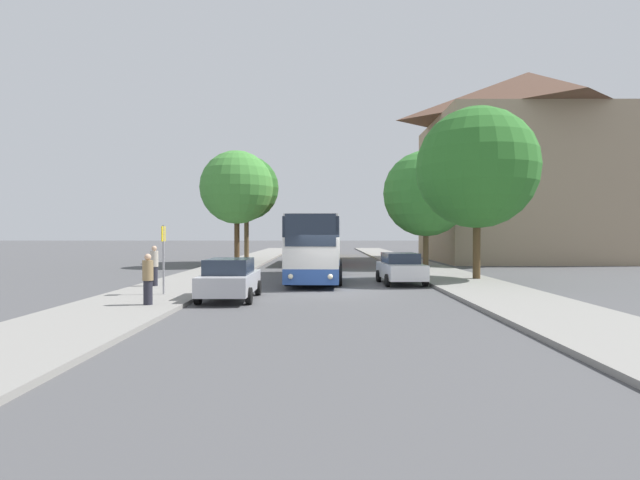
% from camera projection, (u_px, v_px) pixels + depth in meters
% --- Properties ---
extents(ground_plane, '(300.00, 300.00, 0.00)m').
position_uv_depth(ground_plane, '(328.00, 293.00, 21.41)').
color(ground_plane, '#4C4C4F').
rests_on(ground_plane, ground).
extents(sidewalk_left, '(4.00, 120.00, 0.15)m').
position_uv_depth(sidewalk_left, '(165.00, 291.00, 21.45)').
color(sidewalk_left, gray).
rests_on(sidewalk_left, ground_plane).
extents(sidewalk_right, '(4.00, 120.00, 0.15)m').
position_uv_depth(sidewalk_right, '(491.00, 291.00, 21.37)').
color(sidewalk_right, gray).
rests_on(sidewalk_right, ground_plane).
extents(building_right_background, '(17.40, 14.85, 17.51)m').
position_uv_depth(building_right_background, '(528.00, 167.00, 46.30)').
color(building_right_background, gray).
rests_on(building_right_background, ground_plane).
extents(bus_front, '(3.10, 11.66, 3.46)m').
position_uv_depth(bus_front, '(317.00, 246.00, 27.71)').
color(bus_front, '#2D519E').
rests_on(bus_front, ground_plane).
extents(bus_middle, '(2.94, 10.48, 3.18)m').
position_uv_depth(bus_middle, '(318.00, 243.00, 41.81)').
color(bus_middle, gray).
rests_on(bus_middle, ground_plane).
extents(bus_rear, '(2.82, 11.37, 3.32)m').
position_uv_depth(bus_rear, '(321.00, 240.00, 55.20)').
color(bus_rear, '#2D2D2D').
rests_on(bus_rear, ground_plane).
extents(parked_car_left_curb, '(2.07, 4.34, 1.60)m').
position_uv_depth(parked_car_left_curb, '(230.00, 279.00, 19.26)').
color(parked_car_left_curb, '#B7B7BC').
rests_on(parked_car_left_curb, ground_plane).
extents(parked_car_right_near, '(2.21, 4.18, 1.57)m').
position_uv_depth(parked_car_right_near, '(401.00, 268.00, 25.20)').
color(parked_car_right_near, silver).
rests_on(parked_car_right_near, ground_plane).
extents(bus_stop_sign, '(0.08, 0.45, 2.75)m').
position_uv_depth(bus_stop_sign, '(163.00, 251.00, 19.78)').
color(bus_stop_sign, gray).
rests_on(bus_stop_sign, sidewalk_left).
extents(pedestrian_waiting_near, '(0.36, 0.36, 1.73)m').
position_uv_depth(pedestrian_waiting_near, '(148.00, 279.00, 16.89)').
color(pedestrian_waiting_near, '#23232D').
rests_on(pedestrian_waiting_near, sidewalk_left).
extents(pedestrian_waiting_far, '(0.36, 0.36, 1.85)m').
position_uv_depth(pedestrian_waiting_far, '(154.00, 265.00, 22.93)').
color(pedestrian_waiting_far, '#23232D').
rests_on(pedestrian_waiting_far, sidewalk_left).
extents(tree_left_near, '(5.62, 5.62, 8.76)m').
position_uv_depth(tree_left_near, '(237.00, 188.00, 38.26)').
color(tree_left_near, '#47331E').
rests_on(tree_left_near, sidewalk_left).
extents(tree_left_far, '(5.59, 5.59, 9.14)m').
position_uv_depth(tree_left_far, '(246.00, 188.00, 43.13)').
color(tree_left_far, brown).
rests_on(tree_left_far, sidewalk_left).
extents(tree_right_near, '(6.34, 6.34, 8.53)m').
position_uv_depth(tree_right_near, '(426.00, 194.00, 36.91)').
color(tree_right_near, brown).
rests_on(tree_right_near, sidewalk_right).
extents(tree_right_mid, '(6.45, 6.45, 9.14)m').
position_uv_depth(tree_right_mid, '(477.00, 168.00, 26.55)').
color(tree_right_mid, '#513D23').
rests_on(tree_right_mid, sidewalk_right).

